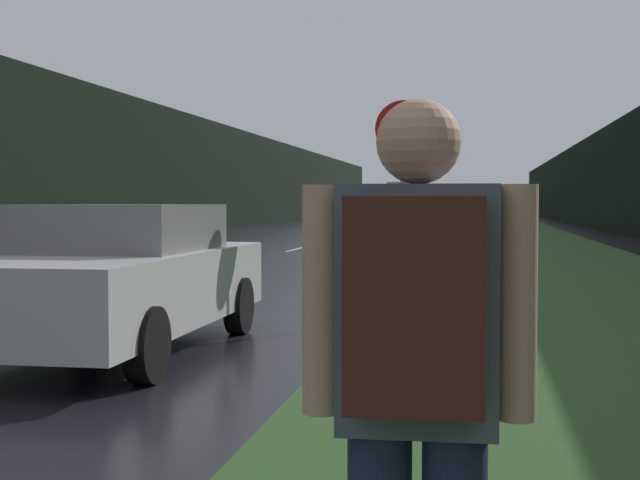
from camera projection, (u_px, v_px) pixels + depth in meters
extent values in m
cube|color=#2D5123|center=(515.00, 238.00, 38.11)|extent=(6.00, 240.00, 0.02)
cube|color=silver|center=(135.00, 290.00, 15.49)|extent=(0.12, 3.00, 0.01)
cube|color=silver|center=(241.00, 263.00, 22.38)|extent=(0.12, 3.00, 0.01)
cube|color=silver|center=(296.00, 249.00, 29.27)|extent=(0.12, 3.00, 0.01)
cube|color=silver|center=(331.00, 240.00, 36.15)|extent=(0.12, 3.00, 0.01)
cube|color=black|center=(189.00, 174.00, 50.93)|extent=(2.00, 140.00, 6.34)
cube|color=black|center=(624.00, 179.00, 46.78)|extent=(2.00, 140.00, 5.55)
cylinder|color=slate|center=(403.00, 239.00, 11.39)|extent=(0.07, 0.07, 2.10)
cylinder|color=#B71414|center=(403.00, 129.00, 11.33)|extent=(0.72, 0.02, 0.72)
cube|color=#4C5666|center=(418.00, 308.00, 2.36)|extent=(0.43, 0.25, 0.65)
sphere|color=tan|center=(418.00, 142.00, 2.35)|extent=(0.23, 0.23, 0.23)
cylinder|color=tan|center=(321.00, 299.00, 2.40)|extent=(0.10, 0.10, 0.62)
cylinder|color=tan|center=(518.00, 303.00, 2.33)|extent=(0.10, 0.10, 0.62)
cube|color=#471E19|center=(415.00, 304.00, 2.16)|extent=(0.34, 0.19, 0.52)
cube|color=#BCBCBC|center=(113.00, 287.00, 9.03)|extent=(1.94, 4.70, 0.73)
cube|color=slate|center=(121.00, 227.00, 9.23)|extent=(1.65, 2.11, 0.47)
cylinder|color=black|center=(147.00, 345.00, 7.45)|extent=(0.20, 0.65, 0.65)
cylinder|color=black|center=(239.00, 306.00, 10.31)|extent=(0.20, 0.65, 0.65)
cylinder|color=black|center=(89.00, 302.00, 10.63)|extent=(0.20, 0.65, 0.65)
cube|color=maroon|center=(391.00, 224.00, 38.05)|extent=(1.89, 4.03, 0.63)
cube|color=#40120F|center=(392.00, 210.00, 38.23)|extent=(1.61, 1.82, 0.52)
cylinder|color=black|center=(410.00, 231.00, 36.68)|extent=(0.20, 0.70, 0.70)
cylinder|color=black|center=(367.00, 231.00, 36.99)|extent=(0.20, 0.70, 0.70)
cylinder|color=black|center=(414.00, 230.00, 39.14)|extent=(0.20, 0.70, 0.70)
cylinder|color=black|center=(374.00, 229.00, 39.45)|extent=(0.20, 0.70, 0.70)
cube|color=#6E684F|center=(403.00, 202.00, 98.19)|extent=(2.21, 2.20, 2.48)
cube|color=tan|center=(400.00, 198.00, 94.30)|extent=(2.33, 5.69, 3.30)
cylinder|color=black|center=(393.00, 213.00, 98.22)|extent=(0.28, 0.90, 0.90)
cylinder|color=black|center=(413.00, 213.00, 97.83)|extent=(0.28, 0.90, 0.90)
cylinder|color=black|center=(388.00, 213.00, 93.16)|extent=(0.28, 0.90, 0.90)
cylinder|color=black|center=(410.00, 213.00, 92.77)|extent=(0.28, 0.90, 0.90)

